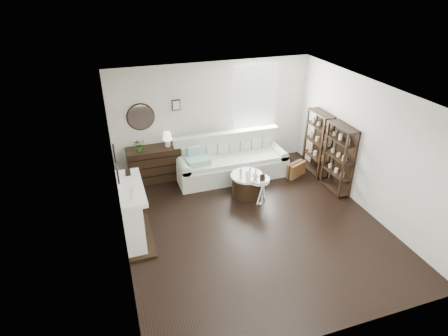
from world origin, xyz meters
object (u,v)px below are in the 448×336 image
object	(u,v)px
pedestal_table	(259,180)
sofa	(231,163)
drum_table	(247,185)
dresser	(154,164)

from	to	relation	value
pedestal_table	sofa	bearing A→B (deg)	98.54
drum_table	pedestal_table	world-z (taller)	pedestal_table
dresser	pedestal_table	distance (m)	2.64
sofa	drum_table	bearing A→B (deg)	-87.54
sofa	dresser	bearing A→B (deg)	168.05
sofa	pedestal_table	bearing A→B (deg)	-81.46
dresser	drum_table	size ratio (longest dim) A/B	1.68
sofa	dresser	distance (m)	1.87
dresser	pedestal_table	world-z (taller)	dresser
sofa	pedestal_table	xyz separation A→B (m)	(0.20, -1.31, 0.18)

